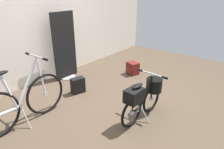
{
  "coord_description": "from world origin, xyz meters",
  "views": [
    {
      "loc": [
        -2.59,
        -1.87,
        1.93
      ],
      "look_at": [
        -0.07,
        0.14,
        0.55
      ],
      "focal_mm": 32.34,
      "sensor_mm": 36.0,
      "label": 1
    }
  ],
  "objects_px": {
    "folding_bike_foreground": "(144,96)",
    "display_bike_left": "(23,102)",
    "floor_banner_stand": "(65,50)",
    "handbag_on_floor": "(78,85)",
    "backpack_on_floor": "(133,68)"
  },
  "relations": [
    {
      "from": "folding_bike_foreground",
      "to": "backpack_on_floor",
      "type": "xyz_separation_m",
      "value": [
        1.4,
        1.12,
        -0.25
      ]
    },
    {
      "from": "floor_banner_stand",
      "to": "backpack_on_floor",
      "type": "distance_m",
      "value": 1.65
    },
    {
      "from": "folding_bike_foreground",
      "to": "handbag_on_floor",
      "type": "distance_m",
      "value": 1.47
    },
    {
      "from": "folding_bike_foreground",
      "to": "backpack_on_floor",
      "type": "relative_size",
      "value": 3.19
    },
    {
      "from": "floor_banner_stand",
      "to": "handbag_on_floor",
      "type": "xyz_separation_m",
      "value": [
        -0.35,
        -0.75,
        -0.51
      ]
    },
    {
      "from": "display_bike_left",
      "to": "backpack_on_floor",
      "type": "distance_m",
      "value": 2.69
    },
    {
      "from": "floor_banner_stand",
      "to": "folding_bike_foreground",
      "type": "xyz_separation_m",
      "value": [
        -0.28,
        -2.2,
        -0.27
      ]
    },
    {
      "from": "handbag_on_floor",
      "to": "folding_bike_foreground",
      "type": "bearing_deg",
      "value": -86.89
    },
    {
      "from": "floor_banner_stand",
      "to": "folding_bike_foreground",
      "type": "distance_m",
      "value": 2.24
    },
    {
      "from": "floor_banner_stand",
      "to": "display_bike_left",
      "type": "xyz_separation_m",
      "value": [
        -1.55,
        -0.88,
        -0.28
      ]
    },
    {
      "from": "folding_bike_foreground",
      "to": "display_bike_left",
      "type": "height_order",
      "value": "display_bike_left"
    },
    {
      "from": "folding_bike_foreground",
      "to": "floor_banner_stand",
      "type": "bearing_deg",
      "value": 82.86
    },
    {
      "from": "display_bike_left",
      "to": "floor_banner_stand",
      "type": "bearing_deg",
      "value": 29.55
    },
    {
      "from": "folding_bike_foreground",
      "to": "handbag_on_floor",
      "type": "relative_size",
      "value": 3.24
    },
    {
      "from": "floor_banner_stand",
      "to": "display_bike_left",
      "type": "distance_m",
      "value": 1.8
    }
  ]
}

